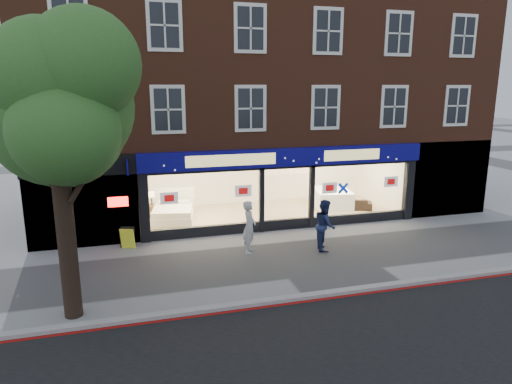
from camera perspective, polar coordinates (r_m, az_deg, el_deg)
name	(u,v)px	position (r m, az deg, el deg)	size (l,w,h in m)	color
ground	(317,255)	(15.75, 7.58, -7.86)	(120.00, 120.00, 0.00)	gray
kerb_line	(361,294)	(13.19, 13.01, -12.34)	(60.00, 0.10, 0.01)	#8C0A07
kerb_stone	(358,289)	(13.33, 12.61, -11.79)	(60.00, 0.25, 0.12)	gray
showroom_floor	(270,214)	(20.41, 1.76, -2.71)	(11.00, 4.50, 0.10)	tan
building	(259,62)	(21.28, 0.42, 15.96)	(19.00, 8.26, 10.30)	brown
street_tree	(51,116)	(11.40, -24.22, 8.66)	(4.00, 3.20, 6.60)	black
display_bed	(173,212)	(19.50, -10.32, -2.52)	(2.04, 2.33, 1.16)	white
bedside_table	(152,211)	(20.09, -12.84, -2.33)	(0.45, 0.45, 0.55)	brown
mattress_stack	(332,198)	(21.63, 9.42, -0.75)	(1.92, 2.27, 0.80)	white
sofa	(353,204)	(21.37, 11.98, -1.44)	(1.70, 0.67, 0.50)	black
a_board	(128,238)	(16.77, -15.76, -5.55)	(0.50, 0.32, 0.76)	yellow
pedestrian_grey	(249,227)	(15.62, -0.84, -4.39)	(0.66, 0.43, 1.82)	#B8BAC0
pedestrian_blue	(325,225)	(16.05, 8.59, -4.09)	(0.87, 0.68, 1.80)	#1B244C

